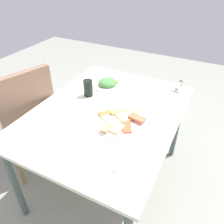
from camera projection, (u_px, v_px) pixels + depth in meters
ground_plane at (108, 179)px, 1.87m from camera, size 6.00×6.00×0.00m
dining_table at (107, 120)px, 1.51m from camera, size 1.19×0.91×0.70m
dining_chair at (25, 116)px, 1.71m from camera, size 0.53×0.53×0.93m
pide_platter at (121, 121)px, 1.36m from camera, size 0.32×0.33×0.04m
salad_plate_greens at (108, 83)px, 1.74m from camera, size 0.23×0.23×0.07m
soda_can at (88, 88)px, 1.60m from camera, size 0.09×0.09×0.12m
paper_napkin at (118, 159)px, 1.12m from camera, size 0.17×0.17×0.00m
fork at (122, 160)px, 1.11m from camera, size 0.17×0.02×0.00m
spoon at (115, 158)px, 1.12m from camera, size 0.20×0.02×0.00m
condiment_caddy at (179, 88)px, 1.68m from camera, size 0.10×0.10×0.08m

